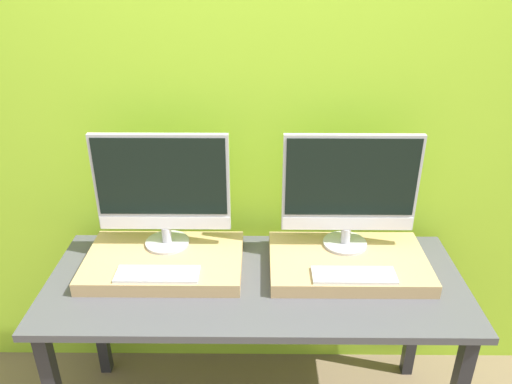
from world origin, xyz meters
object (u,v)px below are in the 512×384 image
(monitor_right, at_px, (350,188))
(keyboard_left, at_px, (157,274))
(keyboard_right, at_px, (354,275))
(monitor_left, at_px, (162,188))

(monitor_right, bearing_deg, keyboard_left, -163.21)
(keyboard_left, xyz_separation_m, monitor_right, (0.74, 0.22, 0.25))
(monitor_right, xyz_separation_m, keyboard_right, (-0.00, -0.22, -0.25))
(keyboard_right, bearing_deg, monitor_left, 163.21)
(monitor_left, relative_size, keyboard_left, 1.70)
(keyboard_left, distance_m, monitor_right, 0.81)
(monitor_left, xyz_separation_m, keyboard_left, (0.00, -0.22, -0.25))
(keyboard_left, distance_m, keyboard_right, 0.74)
(monitor_left, distance_m, keyboard_left, 0.34)
(monitor_left, distance_m, monitor_right, 0.74)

